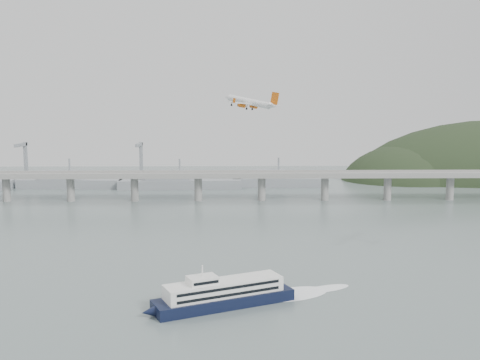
{
  "coord_description": "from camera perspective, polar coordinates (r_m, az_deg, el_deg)",
  "views": [
    {
      "loc": [
        -5.87,
        -237.16,
        75.45
      ],
      "look_at": [
        0.0,
        55.0,
        36.0
      ],
      "focal_mm": 42.0,
      "sensor_mm": 36.0,
      "label": 1
    }
  ],
  "objects": [
    {
      "name": "airliner",
      "position": [
        341.66,
        1.07,
        7.9
      ],
      "size": [
        35.03,
        32.71,
        11.01
      ],
      "rotation": [
        0.05,
        -0.17,
        2.45
      ],
      "color": "silver",
      "rests_on": "ground"
    },
    {
      "name": "ferry",
      "position": [
        215.88,
        -1.64,
        -11.49
      ],
      "size": [
        83.69,
        43.63,
        16.8
      ],
      "rotation": [
        0.0,
        0.0,
        0.42
      ],
      "color": "black",
      "rests_on": "ground"
    },
    {
      "name": "ground",
      "position": [
        248.94,
        0.26,
        -9.95
      ],
      "size": [
        900.0,
        900.0,
        0.0
      ],
      "primitive_type": "plane",
      "color": "slate",
      "rests_on": "ground"
    },
    {
      "name": "bridge",
      "position": [
        440.99,
        -0.53,
        0.16
      ],
      "size": [
        800.0,
        22.0,
        23.9
      ],
      "color": "gray",
      "rests_on": "ground"
    },
    {
      "name": "distant_fleet",
      "position": [
        528.57,
        -17.57,
        -0.2
      ],
      "size": [
        453.0,
        60.9,
        40.0
      ],
      "color": "gray",
      "rests_on": "ground"
    }
  ]
}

